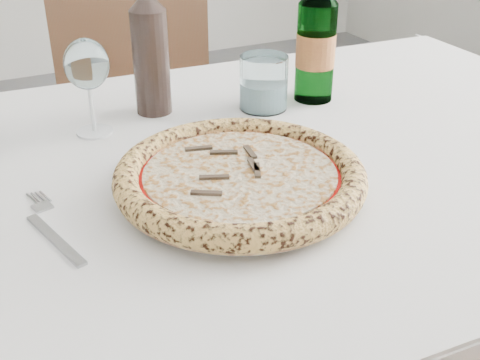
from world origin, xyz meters
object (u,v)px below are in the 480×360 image
at_px(wine_bottle, 150,52).
at_px(pizza, 240,176).
at_px(tumbler, 264,86).
at_px(beer_bottle, 316,41).
at_px(dining_table, 212,210).
at_px(wine_glass, 87,67).
at_px(chair_far, 135,118).
at_px(plate, 240,187).

bearing_deg(wine_bottle, pizza, -88.90).
relative_size(pizza, tumbler, 3.53).
bearing_deg(beer_bottle, dining_table, -150.52).
relative_size(wine_glass, beer_bottle, 0.57).
height_order(chair_far, pizza, chair_far).
height_order(plate, pizza, pizza).
bearing_deg(beer_bottle, tumbler, 179.54).
bearing_deg(wine_glass, pizza, -66.17).
distance_m(dining_table, beer_bottle, 0.38).
bearing_deg(wine_glass, dining_table, -55.97).
distance_m(chair_far, wine_bottle, 0.62).
height_order(dining_table, chair_far, chair_far).
xyz_separation_m(tumbler, beer_bottle, (0.11, -0.00, 0.07)).
bearing_deg(wine_bottle, chair_far, 78.11).
bearing_deg(plate, beer_bottle, 42.50).
height_order(chair_far, wine_glass, chair_far).
relative_size(dining_table, pizza, 4.59).
height_order(wine_glass, wine_bottle, wine_bottle).
relative_size(chair_far, plate, 3.12).
bearing_deg(beer_bottle, wine_glass, 176.12).
bearing_deg(chair_far, pizza, -96.81).
bearing_deg(pizza, chair_far, 83.19).
distance_m(dining_table, tumbler, 0.27).
distance_m(dining_table, plate, 0.14).
height_order(dining_table, wine_glass, wine_glass).
distance_m(plate, beer_bottle, 0.40).
bearing_deg(plate, tumbler, 55.81).
xyz_separation_m(dining_table, wine_bottle, (-0.01, 0.23, 0.19)).
bearing_deg(wine_bottle, plate, -88.90).
relative_size(chair_far, wine_glass, 5.82).
bearing_deg(pizza, wine_bottle, 91.10).
xyz_separation_m(dining_table, chair_far, (0.10, 0.74, -0.14)).
bearing_deg(wine_glass, plate, -66.17).
relative_size(dining_table, plate, 5.29).
bearing_deg(dining_table, pizza, -90.00).
relative_size(pizza, beer_bottle, 1.23).
height_order(wine_glass, tumbler, wine_glass).
distance_m(dining_table, wine_glass, 0.30).
xyz_separation_m(dining_table, wine_glass, (-0.13, 0.19, 0.20)).
bearing_deg(dining_table, beer_bottle, 29.48).
bearing_deg(wine_bottle, wine_glass, -159.59).
bearing_deg(tumbler, chair_far, 97.62).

